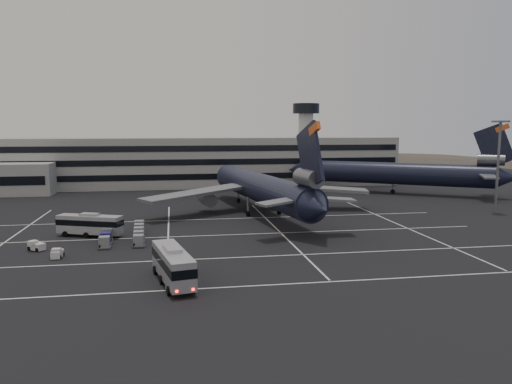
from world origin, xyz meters
The scene contains 12 objects.
ground centered at (0.00, 0.00, 0.00)m, with size 260.00×260.00×0.00m, color black.
lane_markings centered at (0.95, 0.72, 0.01)m, with size 90.00×55.62×0.01m.
terminal centered at (-2.95, 71.14, 6.93)m, with size 125.00×26.00×24.00m.
hills centered at (17.99, 170.00, -12.07)m, with size 352.00×180.00×44.00m.
lightpole_right centered at (58.00, 15.00, 11.82)m, with size 2.40×2.40×18.28m.
trijet_main centered at (11.94, 21.79, 5.25)m, with size 46.88×57.58×18.08m.
trijet_far centered at (51.62, 45.88, 5.43)m, with size 50.88×37.70×18.08m.
bus_near centered at (-5.29, -19.47, 2.21)m, with size 4.91×11.75×4.04m.
bus_far centered at (-18.06, 6.42, 2.01)m, with size 10.57×6.14×3.68m.
tug_a centered at (-20.24, -6.43, 0.62)m, with size 1.40×2.24×1.40m.
tug_b centered at (-23.90, -1.66, 0.65)m, with size 2.64×2.52×1.48m.
uld_cluster centered at (-12.76, 3.71, 0.85)m, with size 7.13×13.61×1.73m.
Camera 1 is at (-5.11, -73.44, 17.09)m, focal length 35.00 mm.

